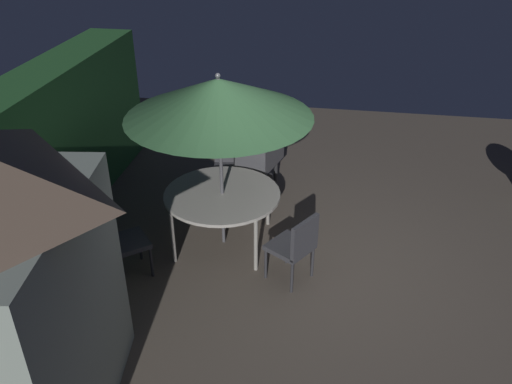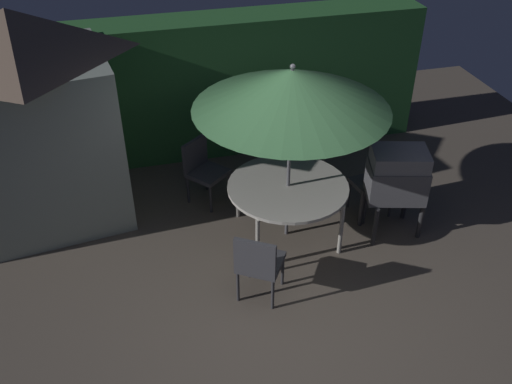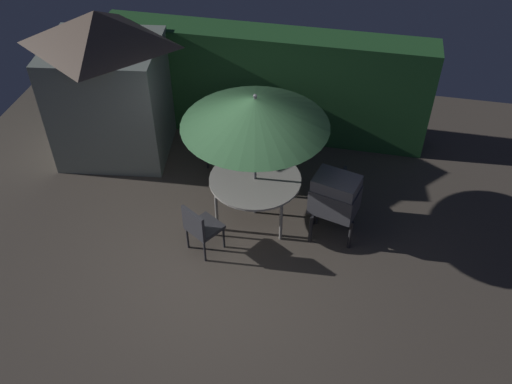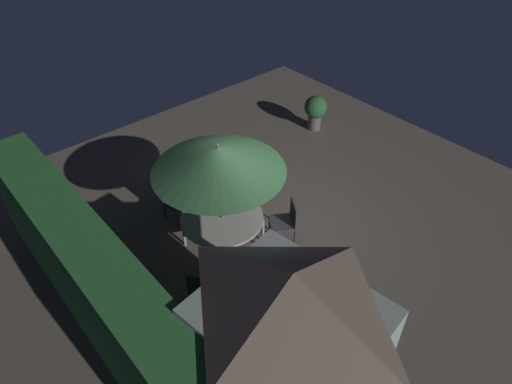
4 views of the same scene
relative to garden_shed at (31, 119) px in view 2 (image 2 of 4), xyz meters
name	(u,v)px [view 2 (image 2 of 4)]	position (x,y,z in m)	size (l,w,h in m)	color
ground_plane	(287,294)	(2.61, -2.30, -1.41)	(11.00, 11.00, 0.00)	brown
hedge_backdrop	(221,85)	(2.61, 1.20, -0.36)	(6.15, 0.72, 2.09)	#28602D
garden_shed	(31,119)	(0.00, 0.00, 0.00)	(2.26, 2.02, 2.77)	gray
patio_table	(288,189)	(2.92, -1.26, -0.70)	(1.49, 1.49, 0.75)	#B2ADA3
patio_umbrella	(292,89)	(2.92, -1.26, 0.61)	(2.24, 2.24, 2.31)	#4C4C51
bbq_grill	(397,176)	(4.23, -1.53, -0.56)	(0.81, 0.67, 1.20)	#47474C
chair_near_shed	(258,262)	(2.28, -2.27, -0.89)	(0.64, 0.64, 0.90)	#38383D
chair_far_side	(378,178)	(4.23, -1.07, -0.89)	(0.53, 0.52, 0.90)	#38383D
chair_toward_hedge	(203,167)	(2.04, -0.21, -0.89)	(0.65, 0.65, 0.90)	#38383D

